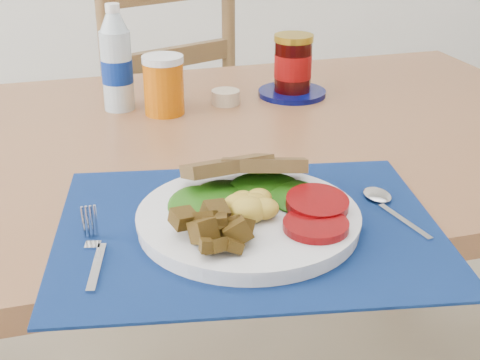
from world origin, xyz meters
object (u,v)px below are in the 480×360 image
(chair_far, at_px, (153,101))
(breakfast_plate, at_px, (245,214))
(jam_on_saucer, at_px, (293,69))
(water_bottle, at_px, (117,64))
(juice_glass, at_px, (164,87))

(chair_far, relative_size, breakfast_plate, 3.97)
(breakfast_plate, xyz_separation_m, jam_on_saucer, (0.27, 0.54, 0.03))
(chair_far, xyz_separation_m, breakfast_plate, (-0.05, -1.09, 0.19))
(water_bottle, bearing_deg, chair_far, 74.77)
(chair_far, distance_m, juice_glass, 0.63)
(breakfast_plate, height_order, juice_glass, juice_glass)
(water_bottle, distance_m, juice_glass, 0.10)
(chair_far, bearing_deg, jam_on_saucer, 91.08)
(chair_far, relative_size, jam_on_saucer, 8.07)
(chair_far, bearing_deg, juice_glass, 62.94)
(water_bottle, distance_m, jam_on_saucer, 0.37)
(water_bottle, height_order, jam_on_saucer, water_bottle)
(chair_far, height_order, breakfast_plate, chair_far)
(chair_far, distance_m, water_bottle, 0.61)
(jam_on_saucer, bearing_deg, chair_far, 112.02)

